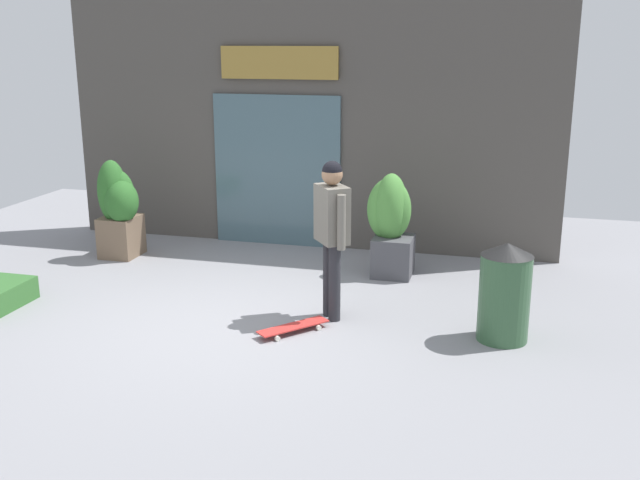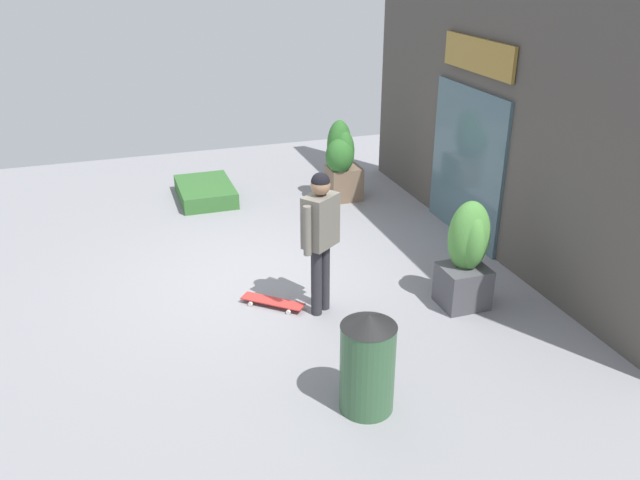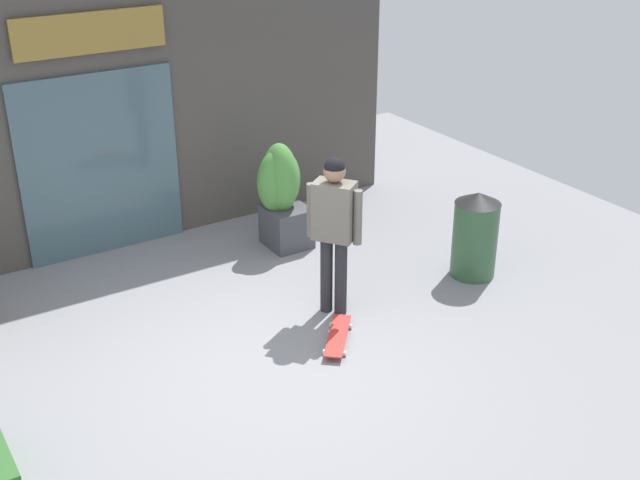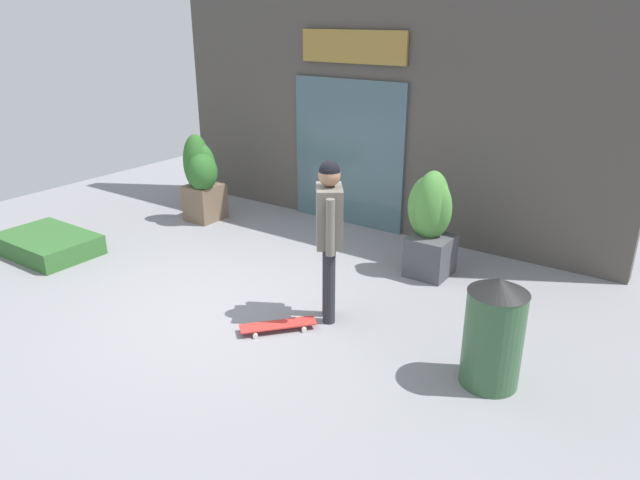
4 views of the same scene
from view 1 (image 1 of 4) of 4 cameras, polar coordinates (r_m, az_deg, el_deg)
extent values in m
plane|color=gray|center=(8.09, -7.27, -6.27)|extent=(12.00, 12.00, 0.00)
cube|color=#4C4742|center=(10.69, -1.00, 9.45)|extent=(7.22, 0.25, 3.73)
cube|color=#47606B|center=(10.78, -3.36, 5.37)|extent=(1.90, 0.06, 2.20)
cube|color=olive|center=(10.59, -3.21, 13.60)|extent=(1.72, 0.05, 0.45)
cylinder|color=#28282D|center=(7.91, 1.14, -3.31)|extent=(0.13, 0.13, 0.87)
cylinder|color=#28282D|center=(8.05, 0.70, -2.98)|extent=(0.13, 0.13, 0.87)
cube|color=#6B665B|center=(7.78, 0.94, 2.03)|extent=(0.46, 0.49, 0.61)
cylinder|color=#6B665B|center=(7.56, 1.67, 1.37)|extent=(0.09, 0.09, 0.58)
cylinder|color=#6B665B|center=(8.01, 0.24, 2.18)|extent=(0.09, 0.09, 0.58)
sphere|color=#997051|center=(7.69, 0.95, 5.11)|extent=(0.22, 0.22, 0.22)
sphere|color=black|center=(7.68, 0.95, 5.39)|extent=(0.21, 0.21, 0.21)
cube|color=red|center=(7.71, -2.09, -6.72)|extent=(0.66, 0.72, 0.02)
cylinder|color=silver|center=(7.52, -3.32, -7.65)|extent=(0.06, 0.06, 0.05)
cylinder|color=silver|center=(7.68, -4.11, -7.16)|extent=(0.06, 0.06, 0.05)
cylinder|color=silver|center=(7.78, -0.10, -6.83)|extent=(0.06, 0.06, 0.05)
cylinder|color=silver|center=(7.93, -0.92, -6.38)|extent=(0.06, 0.06, 0.05)
cube|color=brown|center=(10.69, -15.19, 0.29)|extent=(0.48, 0.55, 0.57)
ellipsoid|color=#2D6628|center=(10.51, -15.32, 3.33)|extent=(0.44, 0.37, 0.72)
ellipsoid|color=#2D6628|center=(10.50, -15.84, 3.65)|extent=(0.40, 0.41, 0.87)
ellipsoid|color=#2D6628|center=(10.41, -15.16, 2.92)|extent=(0.45, 0.48, 0.59)
cube|color=#47474C|center=(9.53, 5.69, -1.25)|extent=(0.50, 0.55, 0.51)
ellipsoid|color=#4C8C3D|center=(9.42, 5.53, 2.53)|extent=(0.42, 0.51, 0.88)
ellipsoid|color=#4C8C3D|center=(9.43, 5.39, 2.37)|extent=(0.57, 0.36, 0.82)
cylinder|color=#335938|center=(7.62, 14.12, -4.40)|extent=(0.51, 0.51, 0.89)
cone|color=black|center=(7.47, 14.38, -0.70)|extent=(0.52, 0.52, 0.13)
camera|label=2|loc=(7.04, 59.25, 16.90)|focal=36.57mm
camera|label=3|loc=(6.22, -69.27, 19.72)|focal=45.64mm
camera|label=4|loc=(3.04, 41.23, 13.96)|focal=32.51mm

